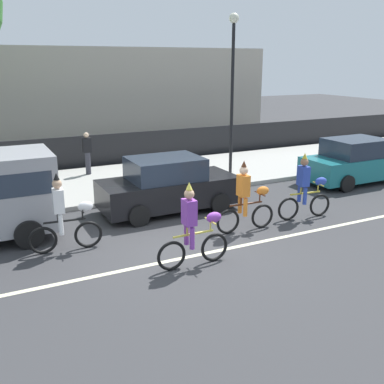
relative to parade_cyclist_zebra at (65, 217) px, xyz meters
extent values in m
plane|color=#38383A|center=(2.61, -1.14, -0.84)|extent=(80.00, 80.00, 0.00)
cube|color=beige|center=(2.61, -1.64, -0.84)|extent=(36.00, 0.14, 0.01)
cube|color=#ADAAA3|center=(2.61, 5.36, -0.77)|extent=(60.00, 5.00, 0.15)
cube|color=black|center=(2.61, 8.26, -0.14)|extent=(40.00, 0.08, 1.40)
cube|color=#B2A899|center=(0.48, 16.86, 1.69)|extent=(28.00, 8.00, 5.07)
torus|color=black|center=(0.51, -0.05, -0.51)|extent=(0.67, 0.13, 0.67)
torus|color=black|center=(-0.54, 0.05, -0.51)|extent=(0.67, 0.13, 0.67)
cylinder|color=black|center=(-0.01, 0.00, -0.09)|extent=(0.97, 0.14, 0.05)
cylinder|color=black|center=(-0.16, 0.02, 0.00)|extent=(0.04, 0.04, 0.18)
cylinder|color=black|center=(0.40, -0.04, 0.02)|extent=(0.04, 0.04, 0.23)
cylinder|color=black|center=(0.40, -0.04, 0.14)|extent=(0.08, 0.50, 0.03)
ellipsoid|color=white|center=(0.49, -0.04, 0.21)|extent=(0.38, 0.23, 0.24)
cube|color=white|center=(-0.11, 0.01, 0.42)|extent=(0.27, 0.34, 0.56)
sphere|color=tan|center=(-0.11, 0.01, 0.82)|extent=(0.22, 0.22, 0.22)
cone|color=black|center=(-0.11, 0.01, 1.00)|extent=(0.14, 0.14, 0.16)
cylinder|color=white|center=(-0.13, -0.13, -0.13)|extent=(0.11, 0.11, 0.48)
cylinder|color=white|center=(-0.10, 0.15, -0.13)|extent=(0.11, 0.11, 0.48)
torus|color=black|center=(2.85, -2.09, -0.51)|extent=(0.67, 0.07, 0.67)
torus|color=black|center=(1.80, -2.08, -0.51)|extent=(0.67, 0.07, 0.67)
cylinder|color=#E5D84C|center=(2.32, -2.08, -0.09)|extent=(0.97, 0.05, 0.05)
cylinder|color=#E5D84C|center=(2.17, -2.08, 0.00)|extent=(0.04, 0.04, 0.18)
cylinder|color=#E5D84C|center=(2.74, -2.09, 0.02)|extent=(0.04, 0.04, 0.23)
cylinder|color=#E5D84C|center=(2.74, -2.09, 0.14)|extent=(0.03, 0.50, 0.03)
ellipsoid|color=purple|center=(2.83, -2.09, 0.21)|extent=(0.36, 0.20, 0.24)
cube|color=purple|center=(2.22, -2.08, 0.42)|extent=(0.24, 0.32, 0.56)
sphere|color=tan|center=(2.22, -2.08, 0.82)|extent=(0.22, 0.22, 0.22)
cone|color=#E5D84C|center=(2.22, -2.08, 1.00)|extent=(0.14, 0.14, 0.16)
cylinder|color=purple|center=(2.22, -2.22, -0.13)|extent=(0.11, 0.11, 0.48)
cylinder|color=purple|center=(2.22, -1.94, -0.13)|extent=(0.11, 0.11, 0.48)
torus|color=black|center=(5.04, -0.82, -0.51)|extent=(0.67, 0.10, 0.67)
torus|color=black|center=(3.99, -0.78, -0.51)|extent=(0.67, 0.10, 0.67)
cylinder|color=#4C2614|center=(4.51, -0.80, -0.09)|extent=(0.97, 0.09, 0.05)
cylinder|color=#4C2614|center=(4.36, -0.80, 0.00)|extent=(0.04, 0.04, 0.18)
cylinder|color=#4C2614|center=(4.93, -0.82, 0.02)|extent=(0.04, 0.04, 0.23)
cylinder|color=#4C2614|center=(4.93, -0.82, 0.14)|extent=(0.05, 0.50, 0.03)
ellipsoid|color=orange|center=(5.02, -0.82, 0.21)|extent=(0.37, 0.21, 0.24)
cube|color=orange|center=(4.41, -0.80, 0.42)|extent=(0.25, 0.33, 0.56)
sphere|color=beige|center=(4.41, -0.80, 0.82)|extent=(0.22, 0.22, 0.22)
cone|color=#4C2614|center=(4.41, -0.80, 1.00)|extent=(0.14, 0.14, 0.16)
cylinder|color=orange|center=(4.41, -0.94, -0.13)|extent=(0.11, 0.11, 0.48)
cylinder|color=orange|center=(4.42, -0.66, -0.13)|extent=(0.11, 0.11, 0.48)
torus|color=black|center=(7.09, -0.77, -0.51)|extent=(0.67, 0.14, 0.67)
torus|color=black|center=(6.05, -0.65, -0.51)|extent=(0.67, 0.14, 0.67)
cylinder|color=gold|center=(6.57, -0.71, -0.09)|extent=(0.97, 0.16, 0.05)
cylinder|color=gold|center=(6.42, -0.69, 0.00)|extent=(0.04, 0.04, 0.18)
cylinder|color=gold|center=(6.99, -0.76, 0.02)|extent=(0.04, 0.04, 0.23)
cylinder|color=gold|center=(6.99, -0.76, 0.14)|extent=(0.09, 0.50, 0.03)
ellipsoid|color=#2D47B2|center=(7.07, -0.77, 0.21)|extent=(0.38, 0.24, 0.24)
cube|color=#2D47B2|center=(6.47, -0.70, 0.42)|extent=(0.27, 0.34, 0.56)
sphere|color=#9E7051|center=(6.47, -0.70, 0.82)|extent=(0.22, 0.22, 0.22)
cone|color=gold|center=(6.47, -0.70, 1.00)|extent=(0.14, 0.14, 0.16)
cylinder|color=#2D47B2|center=(6.46, -0.84, -0.13)|extent=(0.11, 0.11, 0.48)
cylinder|color=#2D47B2|center=(6.49, -0.56, -0.13)|extent=(0.11, 0.11, 0.48)
cylinder|color=black|center=(-0.77, 0.56, -0.49)|extent=(0.70, 0.22, 0.70)
cylinder|color=black|center=(-0.77, 2.56, -0.49)|extent=(0.70, 0.22, 0.70)
cube|color=black|center=(3.38, 1.66, -0.24)|extent=(4.10, 1.72, 0.80)
cube|color=#232D3D|center=(3.28, 1.66, 0.48)|extent=(2.10, 1.58, 0.64)
cylinder|color=black|center=(4.65, 0.80, -0.54)|extent=(0.60, 0.20, 0.60)
cylinder|color=black|center=(4.65, 2.52, -0.54)|extent=(0.60, 0.20, 0.60)
cylinder|color=black|center=(2.11, 0.80, -0.54)|extent=(0.60, 0.20, 0.60)
cylinder|color=black|center=(2.11, 2.52, -0.54)|extent=(0.60, 0.20, 0.60)
cube|color=#1E727A|center=(10.94, 1.62, -0.24)|extent=(4.10, 1.72, 0.80)
cube|color=#232D3D|center=(10.84, 1.62, 0.48)|extent=(2.10, 1.58, 0.64)
cylinder|color=black|center=(12.21, 2.48, -0.54)|extent=(0.60, 0.20, 0.60)
cylinder|color=black|center=(9.67, 0.76, -0.54)|extent=(0.60, 0.20, 0.60)
cylinder|color=black|center=(9.67, 2.48, -0.54)|extent=(0.60, 0.20, 0.60)
cylinder|color=black|center=(7.21, 4.42, 2.06)|extent=(0.12, 0.12, 5.50)
sphere|color=#EAEACC|center=(7.21, 4.42, 4.99)|extent=(0.36, 0.36, 0.36)
cylinder|color=#33333D|center=(2.19, 6.68, -0.27)|extent=(0.20, 0.20, 0.85)
cube|color=black|center=(2.19, 6.68, 0.44)|extent=(0.32, 0.20, 0.56)
sphere|color=beige|center=(2.19, 6.68, 0.83)|extent=(0.20, 0.20, 0.20)
camera|label=1|loc=(-1.77, -10.20, 3.50)|focal=42.00mm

